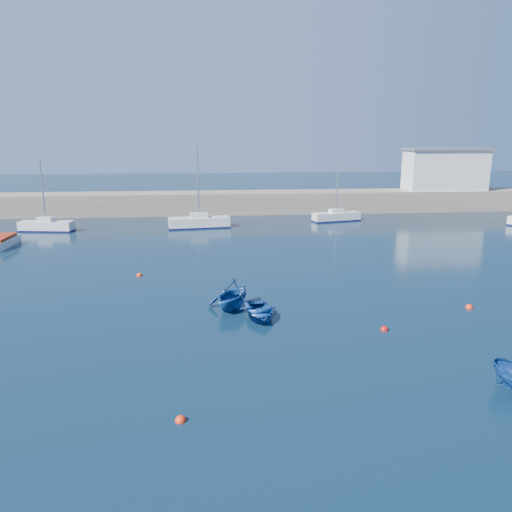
{
  "coord_description": "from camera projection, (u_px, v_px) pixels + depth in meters",
  "views": [
    {
      "loc": [
        -0.19,
        -16.19,
        9.83
      ],
      "look_at": [
        2.89,
        16.81,
        1.6
      ],
      "focal_mm": 35.0,
      "sensor_mm": 36.0,
      "label": 1
    }
  ],
  "objects": [
    {
      "name": "ground",
      "position": [
        220.0,
        412.0,
        18.03
      ],
      "size": [
        220.0,
        220.0,
        0.0
      ],
      "primitive_type": "plane",
      "color": "#0C2235",
      "rests_on": "ground"
    },
    {
      "name": "back_wall",
      "position": [
        211.0,
        203.0,
        62.17
      ],
      "size": [
        96.0,
        4.5,
        2.6
      ],
      "primitive_type": "cube",
      "color": "gray",
      "rests_on": "ground"
    },
    {
      "name": "harbor_office",
      "position": [
        445.0,
        170.0,
        63.95
      ],
      "size": [
        10.0,
        4.0,
        5.0
      ],
      "primitive_type": "cube",
      "color": "silver",
      "rests_on": "back_wall"
    },
    {
      "name": "sailboat_5",
      "position": [
        46.0,
        226.0,
        50.97
      ],
      "size": [
        5.56,
        2.31,
        7.23
      ],
      "rotation": [
        0.0,
        0.0,
        1.42
      ],
      "color": "silver",
      "rests_on": "ground"
    },
    {
      "name": "sailboat_6",
      "position": [
        199.0,
        222.0,
        52.76
      ],
      "size": [
        6.57,
        2.59,
        8.46
      ],
      "rotation": [
        0.0,
        0.0,
        1.7
      ],
      "color": "silver",
      "rests_on": "ground"
    },
    {
      "name": "sailboat_7",
      "position": [
        336.0,
        216.0,
        56.77
      ],
      "size": [
        5.68,
        2.77,
        7.27
      ],
      "rotation": [
        0.0,
        0.0,
        1.81
      ],
      "color": "silver",
      "rests_on": "ground"
    },
    {
      "name": "motorboat_2",
      "position": [
        1.0,
        242.0,
        43.98
      ],
      "size": [
        1.78,
        4.65,
        0.95
      ],
      "rotation": [
        0.0,
        0.0,
        -0.04
      ],
      "color": "silver",
      "rests_on": "ground"
    },
    {
      "name": "dinghy_center",
      "position": [
        259.0,
        312.0,
        27.16
      ],
      "size": [
        2.39,
        3.25,
        0.65
      ],
      "primitive_type": "imported",
      "rotation": [
        0.0,
        0.0,
        0.05
      ],
      "color": "navy",
      "rests_on": "ground"
    },
    {
      "name": "dinghy_left",
      "position": [
        232.0,
        295.0,
        28.34
      ],
      "size": [
        4.12,
        4.29,
        1.74
      ],
      "primitive_type": "imported",
      "rotation": [
        0.0,
        0.0,
        -0.52
      ],
      "color": "navy",
      "rests_on": "ground"
    },
    {
      "name": "buoy_0",
      "position": [
        181.0,
        421.0,
        17.48
      ],
      "size": [
        0.4,
        0.4,
        0.4
      ],
      "primitive_type": "sphere",
      "color": "#FF2D0D",
      "rests_on": "ground"
    },
    {
      "name": "buoy_1",
      "position": [
        384.0,
        330.0,
        25.53
      ],
      "size": [
        0.42,
        0.42,
        0.42
      ],
      "primitive_type": "sphere",
      "color": "#BB110E",
      "rests_on": "ground"
    },
    {
      "name": "buoy_2",
      "position": [
        469.0,
        308.0,
        28.75
      ],
      "size": [
        0.43,
        0.43,
        0.43
      ],
      "primitive_type": "sphere",
      "color": "#FF2D0D",
      "rests_on": "ground"
    },
    {
      "name": "buoy_3",
      "position": [
        139.0,
        276.0,
        35.18
      ],
      "size": [
        0.41,
        0.41,
        0.41
      ],
      "primitive_type": "sphere",
      "color": "#FF2D0D",
      "rests_on": "ground"
    }
  ]
}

